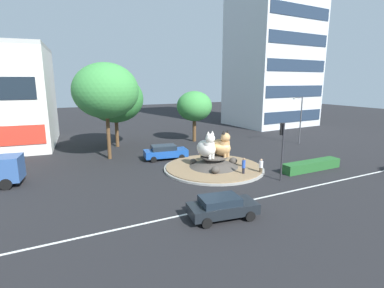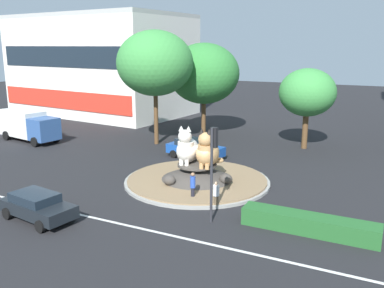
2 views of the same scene
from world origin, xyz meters
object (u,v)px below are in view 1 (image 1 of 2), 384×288
Objects in this scene: pedestrian_white_shirt at (261,167)px; second_tree_near_tower at (115,99)px; traffic_light_mast at (282,141)px; broadleaf_tree_behind_island at (194,106)px; cat_statue_white at (207,147)px; parked_car_right at (165,152)px; sedan_on_far_lane at (222,207)px; pedestrian_blue_shirt at (244,166)px; office_tower at (274,30)px; streetlight_arm at (300,117)px; cat_statue_calico at (222,146)px; third_tree_left at (106,91)px.

second_tree_near_tower is at bearing -75.02° from pedestrian_white_shirt.
broadleaf_tree_behind_island reaches higher than traffic_light_mast.
parked_car_right is at bearing -168.62° from cat_statue_white.
sedan_on_far_lane is 0.93× the size of parked_car_right.
pedestrian_white_shirt is (-0.58, 1.86, -2.71)m from traffic_light_mast.
pedestrian_blue_shirt is (7.49, -17.59, -5.33)m from second_tree_near_tower.
cat_statue_white is at bearing -60.80° from parked_car_right.
office_tower reaches higher than traffic_light_mast.
second_tree_near_tower is at bearing 172.39° from broadleaf_tree_behind_island.
streetlight_arm is 25.84m from sedan_on_far_lane.
broadleaf_tree_behind_island reaches higher than cat_statue_calico.
second_tree_near_tower is (-9.76, 19.85, 2.75)m from traffic_light_mast.
cat_statue_calico is 1.82× the size of pedestrian_white_shirt.
pedestrian_blue_shirt is at bearing 53.25° from sedan_on_far_lane.
traffic_light_mast reaches higher than pedestrian_blue_shirt.
traffic_light_mast is at bearing 95.35° from pedestrian_white_shirt.
broadleaf_tree_behind_island is 0.77× the size of second_tree_near_tower.
office_tower reaches higher than third_tree_left.
broadleaf_tree_behind_island reaches higher than pedestrian_white_shirt.
broadleaf_tree_behind_island is 1.45× the size of parked_car_right.
cat_statue_white is at bearing -56.42° from pedestrian_white_shirt.
cat_statue_calico is 0.56× the size of traffic_light_mast.
sedan_on_far_lane is at bearing -40.78° from cat_statue_calico.
broadleaf_tree_behind_island is 4.60× the size of pedestrian_white_shirt.
streetlight_arm reaches higher than pedestrian_white_shirt.
broadleaf_tree_behind_island is at bearing 6.17° from traffic_light_mast.
pedestrian_white_shirt is at bearing -135.10° from office_tower.
streetlight_arm is (24.82, -3.60, -3.72)m from third_tree_left.
cat_statue_white is 0.57× the size of traffic_light_mast.
pedestrian_white_shirt is at bearing -46.93° from third_tree_left.
cat_statue_calico is 0.30× the size of second_tree_near_tower.
second_tree_near_tower is at bearing -162.98° from cat_statue_calico.
sedan_on_far_lane is (-30.40, -30.65, -17.07)m from office_tower.
pedestrian_blue_shirt is 0.38× the size of sedan_on_far_lane.
office_tower is 20.37× the size of pedestrian_blue_shirt.
office_tower is (21.98, 26.75, 14.32)m from traffic_light_mast.
streetlight_arm is at bearing -159.75° from pedestrian_white_shirt.
cat_statue_calico is 0.62× the size of sedan_on_far_lane.
pedestrian_white_shirt is at bearing 44.58° from sedan_on_far_lane.
cat_statue_white is 0.31× the size of second_tree_near_tower.
third_tree_left is (-33.89, -12.77, -10.37)m from office_tower.
traffic_light_mast is 0.54× the size of second_tree_near_tower.
second_tree_near_tower reaches higher than pedestrian_white_shirt.
second_tree_near_tower is (-10.69, 1.43, 1.26)m from broadleaf_tree_behind_island.
third_tree_left is 2.12× the size of parked_car_right.
parked_car_right is at bearing -11.89° from streetlight_arm.
second_tree_near_tower is 1.45× the size of streetlight_arm.
traffic_light_mast is 0.71× the size of broadleaf_tree_behind_island.
second_tree_near_tower is at bearing 35.24° from traffic_light_mast.
office_tower is at bearing 122.19° from cat_statue_calico.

